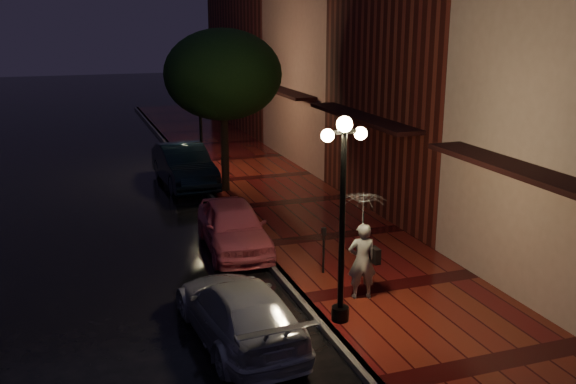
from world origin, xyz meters
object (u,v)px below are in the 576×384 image
object	(u,v)px
silver_car	(239,311)
street_tree	(223,77)
pink_car	(233,226)
streetlamp_near	(343,208)
streetlamp_far	(200,113)
woman_with_umbrella	(363,229)
parking_meter	(324,246)
navy_car	(184,165)

from	to	relation	value
silver_car	street_tree	bearing A→B (deg)	-106.94
street_tree	pink_car	bearing A→B (deg)	-101.81
streetlamp_near	silver_car	xyz separation A→B (m)	(-2.14, 0.14, -1.97)
streetlamp_near	streetlamp_far	world-z (taller)	same
street_tree	silver_car	size ratio (longest dim) A/B	1.34
woman_with_umbrella	parking_meter	world-z (taller)	woman_with_umbrella
streetlamp_near	parking_meter	size ratio (longest dim) A/B	3.67
streetlamp_far	navy_car	world-z (taller)	streetlamp_far
street_tree	streetlamp_near	bearing A→B (deg)	-91.35
navy_car	streetlamp_far	bearing A→B (deg)	49.12
woman_with_umbrella	streetlamp_near	bearing A→B (deg)	56.73
streetlamp_far	parking_meter	xyz separation A→B (m)	(0.65, -11.48, -1.74)
woman_with_umbrella	navy_car	bearing A→B (deg)	-68.73
street_tree	streetlamp_far	bearing A→B (deg)	94.91
streetlamp_far	street_tree	xyz separation A→B (m)	(0.26, -3.01, 1.64)
woman_with_umbrella	parking_meter	xyz separation A→B (m)	(-0.26, 1.63, -0.92)
streetlamp_near	streetlamp_far	distance (m)	14.00
pink_car	streetlamp_near	bearing A→B (deg)	-76.54
streetlamp_near	street_tree	bearing A→B (deg)	88.65
navy_car	silver_car	bearing A→B (deg)	-98.34
parking_meter	streetlamp_far	bearing A→B (deg)	95.48
street_tree	parking_meter	size ratio (longest dim) A/B	4.94
streetlamp_near	street_tree	distance (m)	11.12
navy_car	parking_meter	distance (m)	10.39
navy_car	streetlamp_near	bearing A→B (deg)	-88.70
woman_with_umbrella	parking_meter	bearing A→B (deg)	-68.53
streetlamp_far	pink_car	size ratio (longest dim) A/B	1.06
parking_meter	pink_car	bearing A→B (deg)	122.96
streetlamp_far	navy_car	xyz separation A→B (m)	(-0.95, -1.22, -1.82)
streetlamp_near	streetlamp_far	size ratio (longest dim) A/B	1.00
pink_car	silver_car	xyz separation A→B (m)	(-1.19, -5.07, -0.07)
streetlamp_near	pink_car	size ratio (longest dim) A/B	1.06
pink_car	woman_with_umbrella	size ratio (longest dim) A/B	1.66
streetlamp_far	pink_car	distance (m)	9.04
pink_car	parking_meter	distance (m)	3.14
streetlamp_near	pink_car	bearing A→B (deg)	100.33
streetlamp_far	pink_car	xyz separation A→B (m)	(-0.95, -8.79, -1.90)
streetlamp_far	parking_meter	bearing A→B (deg)	-86.76
pink_car	parking_meter	world-z (taller)	pink_car
streetlamp_near	parking_meter	xyz separation A→B (m)	(0.65, 2.52, -1.74)
navy_car	woman_with_umbrella	bearing A→B (deg)	-84.06
woman_with_umbrella	silver_car	bearing A→B (deg)	26.17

